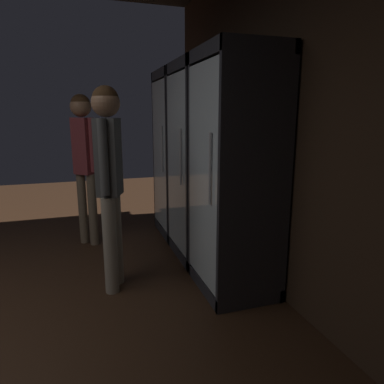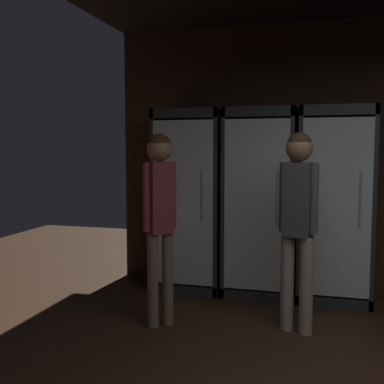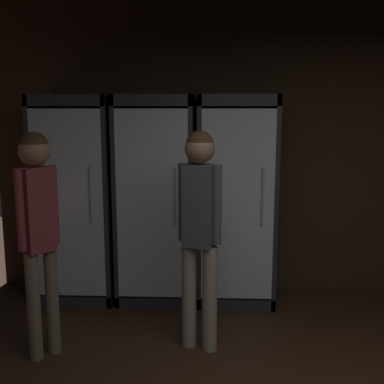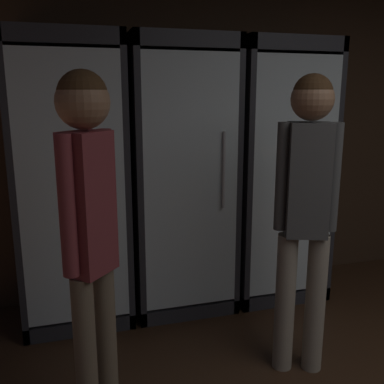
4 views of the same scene
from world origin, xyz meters
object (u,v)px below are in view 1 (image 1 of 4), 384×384
Objects in this scene: shopper_near at (109,169)px; cooler_far_left at (186,157)px; cooler_center at (240,178)px; shopper_far at (84,150)px; cooler_left at (207,164)px.

cooler_far_left is at bearing 140.12° from shopper_near.
cooler_center is at bearing 0.01° from cooler_far_left.
shopper_far is at bearing -171.30° from shopper_near.
cooler_center is 1.03m from shopper_near.
cooler_far_left and cooler_left have the same top height.
shopper_near reaches higher than shopper_far.
cooler_left is 1.07m from shopper_near.
cooler_center reaches higher than shopper_far.
cooler_far_left is 1.53m from shopper_near.
cooler_center is 1.83m from shopper_far.
shopper_near is at bearing -39.88° from cooler_far_left.
shopper_near is at bearing 8.70° from shopper_far.
shopper_far is at bearing -87.25° from cooler_far_left.
shopper_far is at bearing -120.78° from cooler_left.
cooler_center is (1.48, 0.00, 0.00)m from cooler_far_left.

